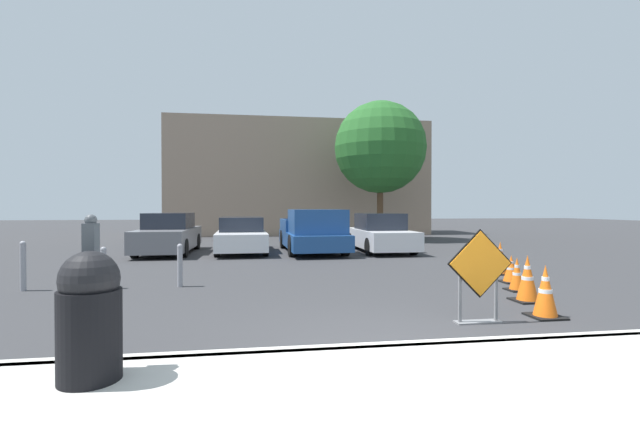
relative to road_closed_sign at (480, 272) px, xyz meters
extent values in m
plane|color=#333335|center=(-1.50, 8.87, -0.74)|extent=(96.00, 96.00, 0.00)
cube|color=beige|center=(-1.50, -2.53, -0.67)|extent=(23.53, 2.80, 0.14)
cube|color=beige|center=(-1.50, -1.13, -0.67)|extent=(23.53, 0.20, 0.14)
cube|color=black|center=(0.00, 0.00, 0.13)|extent=(0.99, 0.02, 0.99)
cube|color=orange|center=(0.00, -0.02, 0.13)|extent=(0.93, 0.02, 0.93)
cube|color=slate|center=(0.00, 0.04, -0.73)|extent=(0.68, 0.20, 0.02)
cube|color=slate|center=(-0.28, 0.04, -0.30)|extent=(0.04, 0.04, 0.87)
cube|color=slate|center=(0.28, 0.04, -0.30)|extent=(0.04, 0.04, 0.87)
cube|color=black|center=(1.17, 0.17, -0.72)|extent=(0.47, 0.47, 0.03)
cone|color=orange|center=(1.17, 0.17, -0.32)|extent=(0.35, 0.35, 0.77)
cylinder|color=white|center=(1.17, 0.17, -0.15)|extent=(0.11, 0.11, 0.07)
cylinder|color=white|center=(1.17, 0.17, -0.34)|extent=(0.19, 0.19, 0.07)
cube|color=black|center=(1.59, 1.23, -0.72)|extent=(0.50, 0.50, 0.03)
cone|color=orange|center=(1.59, 1.23, -0.31)|extent=(0.37, 0.37, 0.79)
cylinder|color=white|center=(1.59, 1.23, -0.14)|extent=(0.11, 0.11, 0.07)
cylinder|color=white|center=(1.59, 1.23, -0.33)|extent=(0.20, 0.20, 0.07)
cube|color=black|center=(2.01, 2.17, -0.72)|extent=(0.39, 0.39, 0.03)
cone|color=orange|center=(2.01, 2.17, -0.39)|extent=(0.29, 0.29, 0.64)
cylinder|color=white|center=(2.01, 2.17, -0.25)|extent=(0.09, 0.09, 0.06)
cylinder|color=white|center=(2.01, 2.17, -0.40)|extent=(0.16, 0.16, 0.06)
cube|color=black|center=(2.45, 3.05, -0.72)|extent=(0.46, 0.46, 0.03)
cone|color=orange|center=(2.45, 3.05, -0.42)|extent=(0.34, 0.34, 0.58)
cylinder|color=white|center=(2.45, 3.05, -0.29)|extent=(0.11, 0.11, 0.05)
cylinder|color=white|center=(2.45, 3.05, -0.43)|extent=(0.19, 0.19, 0.05)
cube|color=black|center=(2.89, 4.21, -0.72)|extent=(0.50, 0.50, 0.03)
cone|color=orange|center=(2.89, 4.21, -0.31)|extent=(0.37, 0.37, 0.79)
cylinder|color=white|center=(2.89, 4.21, -0.14)|extent=(0.11, 0.11, 0.07)
cylinder|color=white|center=(2.89, 4.21, -0.33)|extent=(0.20, 0.20, 0.07)
cube|color=slate|center=(-6.37, 10.57, -0.20)|extent=(1.77, 4.59, 0.74)
cube|color=#1E232D|center=(-6.37, 10.68, 0.46)|extent=(1.54, 2.12, 0.57)
cylinder|color=black|center=(-5.59, 9.14, -0.42)|extent=(0.21, 0.63, 0.63)
cylinder|color=black|center=(-7.17, 9.16, -0.42)|extent=(0.21, 0.63, 0.63)
cylinder|color=black|center=(-5.56, 11.98, -0.42)|extent=(0.21, 0.63, 0.63)
cylinder|color=black|center=(-7.15, 11.99, -0.42)|extent=(0.21, 0.63, 0.63)
cube|color=silver|center=(-3.74, 10.55, -0.24)|extent=(1.92, 4.64, 0.60)
cube|color=#1E232D|center=(-3.74, 10.67, 0.32)|extent=(1.63, 2.16, 0.52)
cylinder|color=black|center=(-2.88, 9.16, -0.39)|extent=(0.22, 0.71, 0.70)
cylinder|color=black|center=(-4.51, 9.11, -0.39)|extent=(0.22, 0.71, 0.70)
cylinder|color=black|center=(-2.97, 12.00, -0.39)|extent=(0.22, 0.71, 0.70)
cylinder|color=black|center=(-4.60, 11.95, -0.39)|extent=(0.22, 0.71, 0.70)
cube|color=navy|center=(-1.10, 10.36, -0.26)|extent=(2.18, 5.26, 0.55)
cube|color=navy|center=(-1.07, 9.19, 0.44)|extent=(1.92, 2.14, 0.85)
cube|color=navy|center=(-1.18, 12.60, 0.24)|extent=(1.91, 0.16, 0.45)
cube|color=navy|center=(-0.19, 11.43, 0.24)|extent=(0.18, 2.50, 0.45)
cube|color=navy|center=(-2.09, 11.37, 0.24)|extent=(0.18, 2.50, 0.45)
cylinder|color=black|center=(-0.13, 8.83, -0.36)|extent=(0.26, 0.76, 0.75)
cylinder|color=black|center=(-1.98, 8.77, -0.36)|extent=(0.26, 0.76, 0.75)
cylinder|color=black|center=(-0.23, 11.95, -0.36)|extent=(0.26, 0.76, 0.75)
cylinder|color=black|center=(-2.08, 11.89, -0.36)|extent=(0.26, 0.76, 0.75)
cube|color=silver|center=(1.53, 10.11, -0.24)|extent=(1.77, 4.34, 0.66)
cube|color=#1E232D|center=(1.53, 10.22, 0.40)|extent=(1.55, 2.00, 0.62)
cylinder|color=black|center=(2.34, 8.77, -0.43)|extent=(0.20, 0.62, 0.62)
cylinder|color=black|center=(0.72, 8.76, -0.43)|extent=(0.20, 0.62, 0.62)
cylinder|color=black|center=(2.33, 11.46, -0.43)|extent=(0.20, 0.62, 0.62)
cylinder|color=black|center=(0.71, 11.45, -0.43)|extent=(0.20, 0.62, 0.62)
cylinder|color=black|center=(-4.64, -1.71, -0.20)|extent=(0.53, 0.53, 0.80)
sphere|color=black|center=(-4.64, -1.71, 0.30)|extent=(0.50, 0.50, 0.50)
cylinder|color=gray|center=(-4.78, 3.60, -0.31)|extent=(0.11, 0.11, 0.85)
sphere|color=gray|center=(-4.78, 3.60, 0.11)|extent=(0.12, 0.12, 0.12)
cylinder|color=gray|center=(-6.30, 3.60, -0.33)|extent=(0.11, 0.11, 0.81)
sphere|color=gray|center=(-6.30, 3.60, 0.07)|extent=(0.12, 0.12, 0.12)
cylinder|color=gray|center=(-7.81, 3.60, -0.26)|extent=(0.11, 0.11, 0.95)
sphere|color=gray|center=(-7.81, 3.60, 0.21)|extent=(0.12, 0.12, 0.12)
cylinder|color=#59595B|center=(-4.72, -1.44, -0.08)|extent=(0.06, 0.06, 1.04)
cube|color=#474C51|center=(-4.72, -1.44, 0.61)|extent=(0.11, 0.15, 0.35)
sphere|color=#474C51|center=(-4.72, -1.44, 0.82)|extent=(0.11, 0.11, 0.11)
cube|color=gray|center=(-0.47, 21.82, 2.77)|extent=(15.95, 5.00, 7.02)
cylinder|color=#513823|center=(3.14, 15.62, 0.77)|extent=(0.32, 0.32, 3.01)
sphere|color=#235B23|center=(3.14, 15.62, 4.04)|extent=(4.72, 4.72, 4.72)
camera|label=1|loc=(-3.18, -5.73, 0.93)|focal=24.00mm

